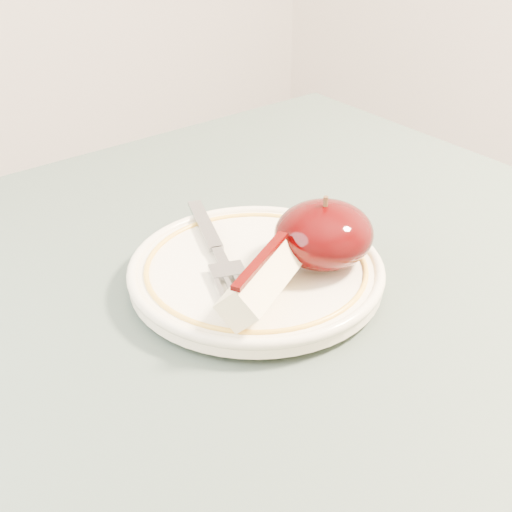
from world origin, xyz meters
TOP-DOWN VIEW (x-y plane):
  - table at (0.00, 0.00)m, footprint 0.90×0.90m
  - plate at (0.08, 0.12)m, footprint 0.21×0.21m
  - apple_half at (0.13, 0.09)m, footprint 0.08×0.08m
  - apple_wedge at (0.05, 0.07)m, footprint 0.09×0.07m
  - fork at (0.07, 0.15)m, footprint 0.08×0.16m

SIDE VIEW (x-z plane):
  - table at x=0.00m, z-range 0.29..1.04m
  - plate at x=0.08m, z-range 0.75..0.77m
  - fork at x=0.07m, z-range 0.77..0.78m
  - apple_wedge at x=0.05m, z-range 0.77..0.81m
  - apple_half at x=0.13m, z-range 0.76..0.82m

